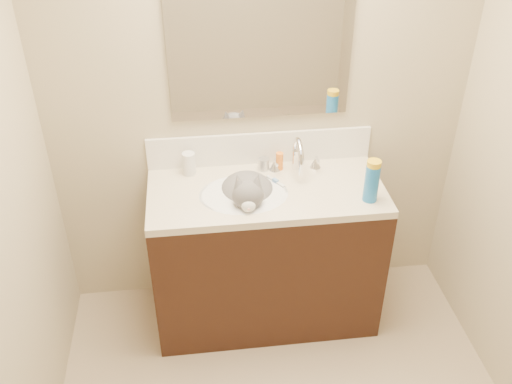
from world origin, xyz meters
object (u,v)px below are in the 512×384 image
object	(u,v)px
basin	(244,205)
amber_bottle	(280,161)
faucet	(297,158)
spray_can	(371,183)
silver_jar	(264,164)
cat	(248,195)
vanity_cabinet	(266,257)
pill_bottle	(189,164)

from	to	relation	value
basin	amber_bottle	bearing A→B (deg)	44.85
faucet	spray_can	bearing A→B (deg)	-43.59
silver_jar	basin	bearing A→B (deg)	-120.91
silver_jar	spray_can	bearing A→B (deg)	-35.95
faucet	cat	bearing A→B (deg)	-153.27
silver_jar	cat	bearing A→B (deg)	-119.33
vanity_cabinet	faucet	distance (m)	0.58
faucet	silver_jar	distance (m)	0.18
vanity_cabinet	amber_bottle	bearing A→B (deg)	62.71
vanity_cabinet	silver_jar	world-z (taller)	silver_jar
cat	pill_bottle	distance (m)	0.36
vanity_cabinet	cat	xyz separation A→B (m)	(-0.10, -0.00, 0.42)
basin	vanity_cabinet	bearing A→B (deg)	14.04
vanity_cabinet	pill_bottle	xyz separation A→B (m)	(-0.38, 0.20, 0.51)
vanity_cabinet	faucet	xyz separation A→B (m)	(0.18, 0.14, 0.54)
spray_can	vanity_cabinet	bearing A→B (deg)	162.19
cat	amber_bottle	world-z (taller)	cat
basin	cat	distance (m)	0.06
faucet	spray_can	distance (m)	0.43
faucet	amber_bottle	size ratio (longest dim) A/B	2.87
silver_jar	amber_bottle	xyz separation A→B (m)	(0.08, -0.01, 0.02)
vanity_cabinet	faucet	world-z (taller)	faucet
faucet	pill_bottle	bearing A→B (deg)	173.92
silver_jar	spray_can	distance (m)	0.59
basin	pill_bottle	size ratio (longest dim) A/B	3.69
cat	spray_can	distance (m)	0.62
basin	cat	xyz separation A→B (m)	(0.02, 0.03, 0.04)
amber_bottle	vanity_cabinet	bearing A→B (deg)	-117.29
vanity_cabinet	amber_bottle	world-z (taller)	amber_bottle
faucet	pill_bottle	world-z (taller)	faucet
vanity_cabinet	spray_can	distance (m)	0.75
vanity_cabinet	cat	size ratio (longest dim) A/B	2.86
faucet	amber_bottle	distance (m)	0.10
vanity_cabinet	cat	bearing A→B (deg)	-178.84
vanity_cabinet	basin	distance (m)	0.40
vanity_cabinet	spray_can	world-z (taller)	spray_can
pill_bottle	silver_jar	distance (m)	0.39
pill_bottle	amber_bottle	distance (m)	0.48
faucet	amber_bottle	world-z (taller)	faucet
cat	silver_jar	distance (m)	0.23
pill_bottle	silver_jar	xyz separation A→B (m)	(0.39, -0.01, -0.03)
vanity_cabinet	pill_bottle	distance (m)	0.67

